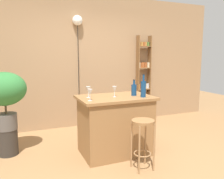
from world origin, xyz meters
TOP-DOWN VIEW (x-y plane):
  - ground at (0.00, 0.00)m, footprint 12.00×12.00m
  - back_wall at (0.00, 1.95)m, footprint 6.40×0.10m
  - kitchen_counter at (0.00, 0.30)m, footprint 1.13×0.75m
  - bar_stool at (0.13, -0.33)m, footprint 0.31×0.31m
  - spice_shelf at (1.37, 1.81)m, footprint 0.33×0.15m
  - plant_stool at (-1.56, 0.86)m, footprint 0.29×0.29m
  - potted_plant at (-1.56, 0.86)m, footprint 0.63×0.57m
  - bottle_olive_oil at (0.37, 0.09)m, footprint 0.08×0.08m
  - bottle_wine_red at (0.31, 0.27)m, footprint 0.08×0.08m
  - wine_glass_left at (-0.46, 0.13)m, footprint 0.07×0.07m
  - wine_glass_center at (-0.03, 0.27)m, footprint 0.07×0.07m
  - wine_glass_right at (-0.41, 0.38)m, footprint 0.07×0.07m
  - pendant_globe_light at (-0.18, 1.84)m, footprint 0.21×0.21m

SIDE VIEW (x-z plane):
  - ground at x=0.00m, z-range 0.00..0.00m
  - plant_stool at x=-1.56m, z-range 0.00..0.41m
  - kitchen_counter at x=0.00m, z-range 0.00..0.91m
  - bar_stool at x=0.13m, z-range 0.16..0.84m
  - potted_plant at x=-1.56m, z-range 0.54..1.42m
  - spice_shelf at x=1.37m, z-range 0.00..1.98m
  - bottle_wine_red at x=0.31m, z-range 0.87..1.12m
  - wine_glass_left at x=-0.46m, z-range 0.94..1.10m
  - wine_glass_center at x=-0.03m, z-range 0.94..1.10m
  - wine_glass_right at x=-0.41m, z-range 0.94..1.10m
  - bottle_olive_oil at x=0.37m, z-range 0.86..1.21m
  - back_wall at x=0.00m, z-range 0.00..2.80m
  - pendant_globe_light at x=-0.18m, z-range 1.03..3.36m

